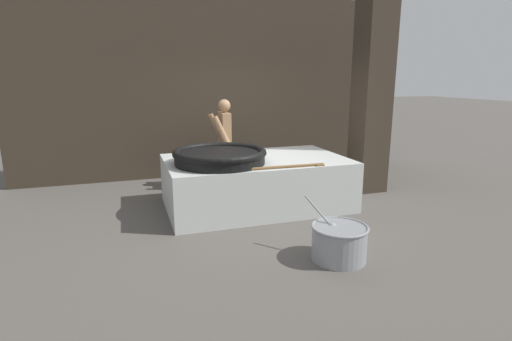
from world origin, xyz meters
The scene contains 8 objects.
ground_plane centered at (0.00, 0.00, 0.00)m, with size 60.00×60.00×0.00m, color #56514C.
back_wall centered at (0.00, 2.47, 1.86)m, with size 8.32×0.24×3.73m, color #382D23.
support_pillar centered at (2.27, 0.27, 1.86)m, with size 0.55×0.55×3.73m, color #382D23.
hearth_platform centered at (0.00, 0.00, 0.40)m, with size 2.86×1.76×0.79m.
giant_wok_near centered at (-0.64, -0.18, 0.91)m, with size 1.41×1.41×0.22m.
stirring_paddle centered at (0.28, -0.78, 0.81)m, with size 1.14×0.10×0.04m.
cook centered at (-0.22, 1.23, 0.90)m, with size 0.40×0.62×1.67m.
prep_bowl_vegetables centered at (0.28, -2.19, 0.23)m, with size 0.66×0.81×0.66m.
Camera 1 is at (-1.97, -5.95, 2.07)m, focal length 28.00 mm.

